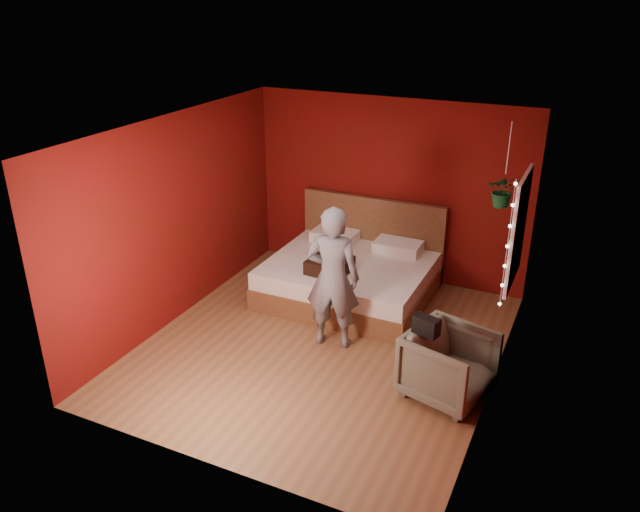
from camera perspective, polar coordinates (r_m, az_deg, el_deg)
The scene contains 10 objects.
floor at distance 7.57m, azimuth 0.19°, elevation -8.17°, with size 4.50×4.50×0.00m, color brown.
room_walls at distance 6.83m, azimuth 0.21°, elevation 3.86°, with size 4.04×4.54×2.62m.
window at distance 7.22m, azimuth 17.65°, elevation 2.29°, with size 0.05×0.97×1.27m.
fairy_lights at distance 6.73m, azimuth 16.75°, elevation 0.85°, with size 0.04×0.04×1.45m.
bed at distance 8.61m, azimuth 2.92°, elevation -1.68°, with size 2.15×1.83×1.18m.
person at distance 7.20m, azimuth 1.16°, elevation -2.03°, with size 0.64×0.42×1.75m, color slate.
armchair at distance 6.68m, azimuth 11.68°, elevation -9.74°, with size 0.80×0.82×0.75m, color #6C6B55.
handbag at distance 6.39m, azimuth 9.69°, elevation -6.29°, with size 0.27×0.13×0.19m, color black.
throw_pillow at distance 8.11m, azimuth 0.89°, elevation -0.85°, with size 0.51×0.51×0.18m, color black.
hanging_plant at distance 7.53m, azimuth 16.44°, elevation 5.76°, with size 0.38×0.33×1.00m.
Camera 1 is at (2.70, -5.82, 4.02)m, focal length 35.00 mm.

